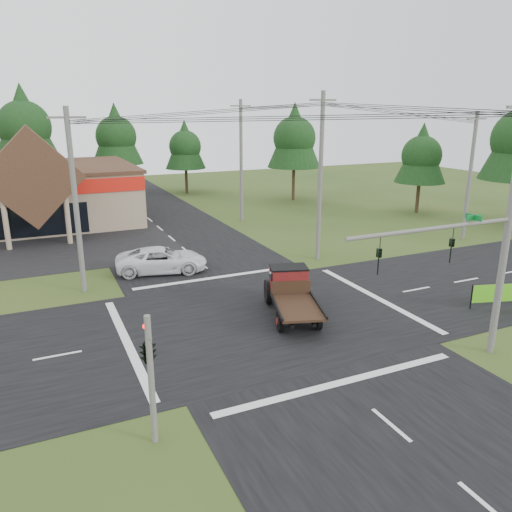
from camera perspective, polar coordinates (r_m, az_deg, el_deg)
ground at (r=25.88m, az=1.00°, el=-7.08°), size 120.00×120.00×0.00m
road_ns at (r=25.88m, az=1.00°, el=-7.06°), size 12.00×120.00×0.02m
road_ew at (r=25.87m, az=1.00°, el=-7.05°), size 120.00×12.00×0.02m
traffic_signal_mast at (r=22.05m, az=23.68°, el=-0.51°), size 8.12×0.24×7.00m
traffic_signal_corner at (r=15.88m, az=-12.31°, el=-9.34°), size 0.53×2.48×4.40m
utility_pole_nr at (r=23.02m, az=26.85°, el=2.90°), size 2.00×0.30×11.00m
utility_pole_nw at (r=29.90m, az=-19.95°, el=5.95°), size 2.00×0.30×10.50m
utility_pole_ne at (r=34.89m, az=7.36°, el=9.01°), size 2.00×0.30×11.50m
utility_pole_far at (r=43.93m, az=23.25°, el=8.48°), size 2.00×0.30×10.20m
utility_pole_n at (r=47.30m, az=-1.71°, el=10.88°), size 2.00×0.30×11.20m
tree_row_c at (r=62.42m, az=-24.99°, el=13.50°), size 7.28×7.28×13.13m
tree_row_d at (r=64.29m, az=-15.72°, el=13.23°), size 6.16×6.16×11.11m
tree_row_e at (r=64.20m, az=-8.11°, el=12.46°), size 5.04×5.04×9.09m
tree_side_ne at (r=58.73m, az=4.42°, el=13.53°), size 6.16×6.16×11.11m
tree_side_e_near at (r=53.71m, az=18.41°, el=11.05°), size 5.04×5.04×9.09m
antique_flatbed_truck at (r=25.65m, az=4.20°, el=-4.44°), size 3.80×6.13×2.40m
roadside_banner at (r=30.13m, az=26.65°, el=-4.03°), size 3.92×1.29×1.39m
white_pickup at (r=33.33m, az=-10.73°, el=-0.43°), size 6.33×3.98×1.63m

